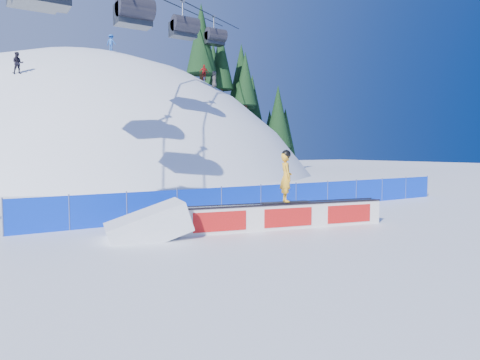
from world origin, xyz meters
TOP-DOWN VIEW (x-y plane):
  - ground at (0.00, 0.00)m, footprint 160.00×160.00m
  - snow_hill at (0.00, 42.00)m, footprint 64.00×64.00m
  - treeline at (21.20, 40.54)m, footprint 17.63×12.08m
  - safety_fence at (0.00, 4.50)m, footprint 22.05×0.05m
  - chairlift at (4.74, 27.49)m, footprint 40.80×41.70m
  - rail_box at (-2.51, 0.83)m, footprint 7.57×2.10m
  - snow_ramp at (-7.17, 1.82)m, footprint 2.89×2.14m
  - snowboarder at (-2.49, 0.83)m, footprint 1.80×0.74m
  - distant_skiers at (2.12, 30.24)m, footprint 19.00×9.01m

SIDE VIEW (x-z plane):
  - snow_hill at x=0.00m, z-range -50.00..14.00m
  - ground at x=0.00m, z-range 0.00..0.00m
  - snow_ramp at x=-7.17m, z-range -0.82..0.82m
  - rail_box at x=-2.51m, z-range -0.01..0.91m
  - safety_fence at x=0.00m, z-range -0.05..1.25m
  - snowboarder at x=-2.49m, z-range 0.90..2.75m
  - treeline at x=21.20m, z-range 0.76..20.82m
  - distant_skiers at x=2.12m, z-range 8.32..14.43m
  - chairlift at x=4.74m, z-range 5.89..27.89m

